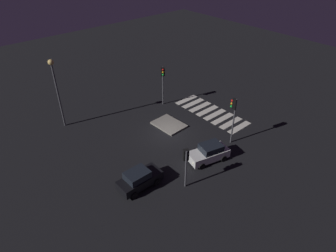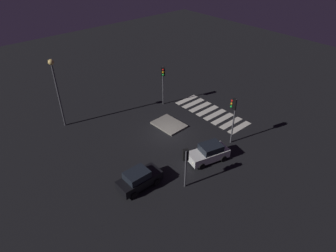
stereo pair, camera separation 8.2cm
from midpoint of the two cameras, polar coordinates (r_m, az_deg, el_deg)
ground_plane at (r=30.54m, az=0.08°, el=-1.56°), size 80.00×80.00×0.00m
traffic_island at (r=31.86m, az=0.27°, el=0.29°), size 3.41×2.63×0.18m
car_white at (r=27.07m, az=7.88°, el=-5.09°), size 2.44×3.98×1.64m
car_black at (r=24.43m, az=-5.46°, el=-10.01°), size 1.76×3.73×1.62m
traffic_light_south at (r=28.08m, az=12.47°, el=2.91°), size 0.53×0.54×4.78m
traffic_light_east at (r=34.14m, az=-0.88°, el=9.34°), size 0.53×0.54×4.71m
traffic_light_west at (r=23.17m, az=3.46°, el=-6.31°), size 0.53×0.54×3.62m
street_lamp at (r=31.42m, az=-20.60°, el=7.87°), size 0.56×0.56×7.36m
crosswalk_near at (r=34.45m, az=8.30°, el=2.54°), size 8.75×3.20×0.02m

